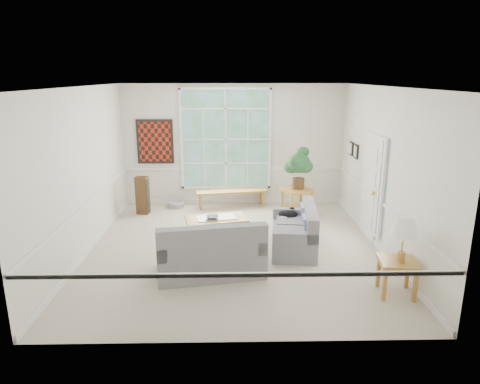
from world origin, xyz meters
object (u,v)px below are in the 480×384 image
Objects in this scene: coffee_table at (216,229)px; side_table at (396,277)px; loveseat_front at (210,246)px; loveseat_right at (294,228)px; end_table at (296,201)px.

side_table is (2.77, -2.29, 0.05)m from coffee_table.
side_table is (2.82, -0.78, -0.19)m from loveseat_front.
loveseat_right is at bearing -32.50° from coffee_table.
loveseat_front is at bearing -140.62° from loveseat_right.
side_table is (0.93, -3.86, -0.04)m from end_table.
end_table reaches higher than coffee_table.
coffee_table is at bearing 166.80° from loveseat_right.
loveseat_right reaches higher than side_table.
loveseat_right is 2.45× the size of end_table.
side_table reaches higher than coffee_table.
loveseat_front is 2.77× the size of end_table.
end_table is 3.97m from side_table.
coffee_table is at bearing -139.64° from end_table.
loveseat_right is 0.88× the size of loveseat_front.
side_table is at bearing -76.46° from end_table.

